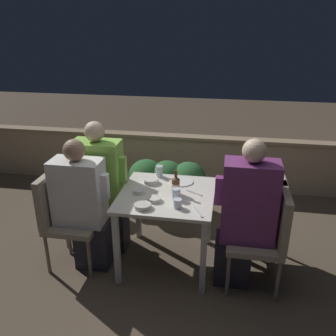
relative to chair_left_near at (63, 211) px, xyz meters
The scene contains 23 objects.
ground_plane 1.11m from the chair_left_near, ahead, with size 16.00×16.00×0.00m, color brown.
parapet_wall 2.16m from the chair_left_near, 63.79° to the left, with size 9.00×0.18×0.73m.
dining_table 0.97m from the chair_left_near, ahead, with size 0.85×0.85×0.74m.
planter_hedge 1.38m from the chair_left_near, 55.28° to the left, with size 0.93×0.47×0.66m.
chair_left_near is the anchor object (origin of this frame).
person_white_polo 0.22m from the chair_left_near, ahead, with size 0.51×0.26×1.26m.
chair_left_far 0.32m from the chair_left_near, 76.64° to the left, with size 0.47×0.47×0.92m.
person_green_blouse 0.43m from the chair_left_near, 47.73° to the left, with size 0.51×0.26×1.33m.
chair_right_near 1.84m from the chair_left_near, ahead, with size 0.47×0.47×0.92m.
person_purple_stripe 1.64m from the chair_left_near, ahead, with size 0.51×0.26×1.35m.
chair_right_far 1.87m from the chair_left_near, ahead, with size 0.47×0.47×0.92m.
beer_bottle 1.08m from the chair_left_near, ahead, with size 0.07×0.07×0.23m.
plate_0 1.14m from the chair_left_near, 21.83° to the left, with size 0.24×0.24×0.01m.
bowl_0 0.74m from the chair_left_near, ahead, with size 0.12×0.12×0.04m.
bowl_1 0.89m from the chair_left_near, ahead, with size 0.12×0.12×0.03m.
bowl_2 0.84m from the chair_left_near, 10.48° to the right, with size 0.14×0.14×0.04m.
bowl_3 0.87m from the chair_left_near, 24.32° to the left, with size 0.14×0.14×0.04m.
glass_cup_0 0.99m from the chair_left_near, 32.03° to the left, with size 0.07×0.07×0.11m.
glass_cup_1 1.08m from the chair_left_near, ahead, with size 0.07×0.07×0.10m.
glass_cup_2 1.11m from the chair_left_near, ahead, with size 0.07×0.07×0.08m.
fork_0 1.23m from the chair_left_near, ahead, with size 0.15×0.11×0.01m.
fork_1 1.28m from the chair_left_near, ahead, with size 0.10×0.16×0.01m.
potted_plant 1.04m from the chair_left_near, 99.66° to the left, with size 0.30×0.30×0.66m.
Camera 1 is at (0.50, -2.83, 2.18)m, focal length 38.00 mm.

